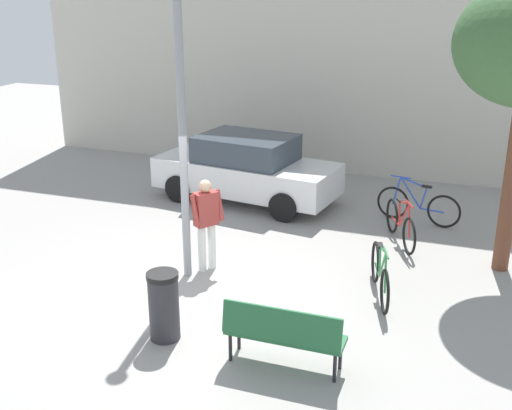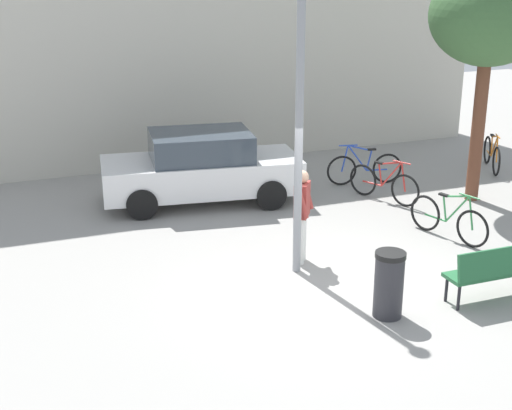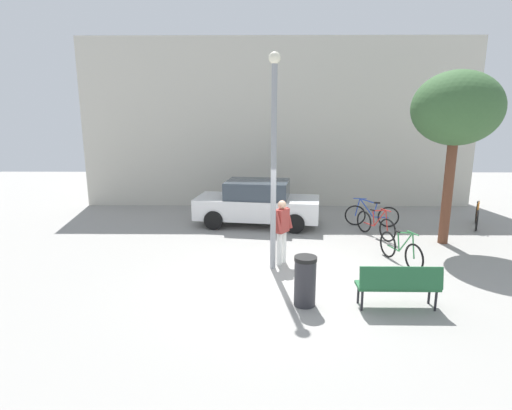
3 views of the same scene
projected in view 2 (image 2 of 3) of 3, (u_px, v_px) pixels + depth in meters
The scene contains 12 objects.
ground_plane at pixel (342, 288), 11.99m from camera, with size 36.00×36.00×0.00m, color gray.
building_facade at pixel (183, 26), 18.77m from camera, with size 15.94×2.00×6.73m, color beige.
lamppost at pixel (300, 100), 11.67m from camera, with size 0.28×0.28×5.15m.
person_by_lamppost at pixel (302, 210), 12.69m from camera, with size 0.53×0.61×1.67m.
park_bench at pixel (497, 268), 11.39m from camera, with size 1.60×0.48×0.92m.
plaza_tree at pixel (489, 17), 14.99m from camera, with size 2.44×2.44×4.98m.
bicycle_red at pixel (384, 184), 16.04m from camera, with size 0.80×1.67×0.97m.
bicycle_green at pixel (449, 219), 13.93m from camera, with size 0.57×1.75×0.97m.
bicycle_blue at pixel (364, 168), 17.18m from camera, with size 1.78×0.40×0.97m.
bicycle_orange at pixel (492, 154), 18.34m from camera, with size 0.86×1.64×0.97m.
parked_car_white at pixel (201, 168), 15.84m from camera, with size 4.40×2.29×1.55m.
trash_bin at pixel (389, 284), 10.91m from camera, with size 0.46×0.46×1.03m.
Camera 2 is at (-5.25, -9.65, 5.19)m, focal length 51.89 mm.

